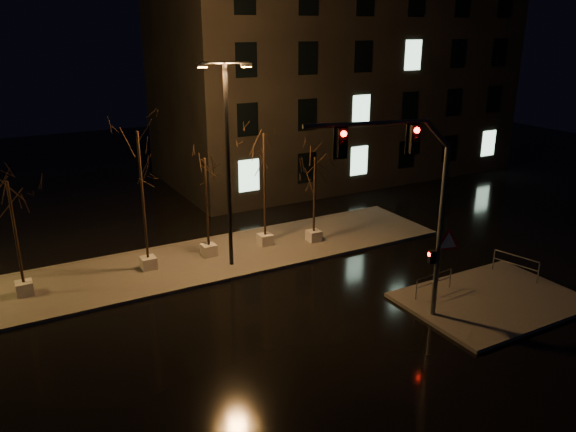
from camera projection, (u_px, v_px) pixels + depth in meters
ground at (288, 308)px, 22.15m from camera, size 90.00×90.00×0.00m
median at (228, 255)px, 27.09m from camera, size 22.00×5.00×0.15m
sidewalk_corner at (492, 300)px, 22.67m from camera, size 7.00×5.00×0.15m
building at (336, 71)px, 41.09m from camera, size 25.00×12.00×15.00m
tree_0 at (11, 207)px, 21.81m from camera, size 1.80×1.80×4.93m
tree_1 at (140, 163)px, 23.89m from camera, size 1.80×1.80×6.44m
tree_2 at (206, 181)px, 25.73m from camera, size 1.80×1.80×4.89m
tree_3 at (264, 159)px, 26.83m from camera, size 1.80×1.80×5.78m
tree_4 at (315, 176)px, 27.65m from camera, size 1.80×1.80×4.48m
traffic_signal_mast at (413, 193)px, 19.57m from camera, size 5.95×1.64×7.48m
streetlight_main at (228, 153)px, 24.25m from camera, size 2.20×1.00×9.05m
guard_rail_a at (434, 281)px, 22.90m from camera, size 2.02×0.19×0.87m
guard_rail_b at (516, 263)px, 24.47m from camera, size 0.55×2.01×0.98m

